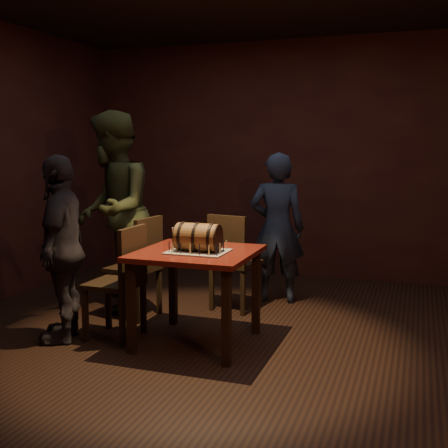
# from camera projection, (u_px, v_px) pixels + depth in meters

# --- Properties ---
(room_shell) EXTENTS (5.04, 5.04, 2.80)m
(room_shell) POSITION_uv_depth(u_px,v_px,m) (219.00, 167.00, 4.36)
(room_shell) COLOR black
(room_shell) RESTS_ON ground
(pub_table) EXTENTS (0.90, 0.90, 0.75)m
(pub_table) POSITION_uv_depth(u_px,v_px,m) (197.00, 264.00, 4.42)
(pub_table) COLOR #4F120D
(pub_table) RESTS_ON ground
(cake_board) EXTENTS (0.45, 0.35, 0.01)m
(cake_board) POSITION_uv_depth(u_px,v_px,m) (198.00, 252.00, 4.33)
(cake_board) COLOR gray
(cake_board) RESTS_ON pub_table
(barrel_cake) EXTENTS (0.39, 0.23, 0.23)m
(barrel_cake) POSITION_uv_depth(u_px,v_px,m) (198.00, 237.00, 4.31)
(barrel_cake) COLOR brown
(barrel_cake) RESTS_ON cake_board
(birthday_candles) EXTENTS (0.40, 0.30, 0.09)m
(birthday_candles) POSITION_uv_depth(u_px,v_px,m) (198.00, 246.00, 4.32)
(birthday_candles) COLOR #FFF098
(birthday_candles) RESTS_ON cake_board
(wine_glass_left) EXTENTS (0.07, 0.07, 0.16)m
(wine_glass_left) POSITION_uv_depth(u_px,v_px,m) (186.00, 230.00, 4.72)
(wine_glass_left) COLOR silver
(wine_glass_left) RESTS_ON pub_table
(wine_glass_mid) EXTENTS (0.07, 0.07, 0.16)m
(wine_glass_mid) POSITION_uv_depth(u_px,v_px,m) (201.00, 229.00, 4.73)
(wine_glass_mid) COLOR silver
(wine_glass_mid) RESTS_ON pub_table
(wine_glass_right) EXTENTS (0.07, 0.07, 0.16)m
(wine_glass_right) POSITION_uv_depth(u_px,v_px,m) (218.00, 231.00, 4.62)
(wine_glass_right) COLOR silver
(wine_glass_right) RESTS_ON pub_table
(pint_of_ale) EXTENTS (0.07, 0.07, 0.15)m
(pint_of_ale) POSITION_uv_depth(u_px,v_px,m) (188.00, 237.00, 4.60)
(pint_of_ale) COLOR silver
(pint_of_ale) RESTS_ON pub_table
(menu_card) EXTENTS (0.10, 0.05, 0.13)m
(menu_card) POSITION_uv_depth(u_px,v_px,m) (179.00, 235.00, 4.75)
(menu_card) COLOR white
(menu_card) RESTS_ON pub_table
(chair_back) EXTENTS (0.47, 0.47, 0.93)m
(chair_back) POSITION_uv_depth(u_px,v_px,m) (232.00, 257.00, 5.31)
(chair_back) COLOR black
(chair_back) RESTS_ON ground
(chair_left_rear) EXTENTS (0.45, 0.45, 0.93)m
(chair_left_rear) POSITION_uv_depth(u_px,v_px,m) (140.00, 261.00, 5.10)
(chair_left_rear) COLOR black
(chair_left_rear) RESTS_ON ground
(chair_left_front) EXTENTS (0.41, 0.41, 0.93)m
(chair_left_front) POSITION_uv_depth(u_px,v_px,m) (123.00, 276.00, 4.53)
(chair_left_front) COLOR black
(chair_left_front) RESTS_ON ground
(person_back) EXTENTS (0.60, 0.44, 1.50)m
(person_back) POSITION_uv_depth(u_px,v_px,m) (277.00, 228.00, 5.61)
(person_back) COLOR #1C2438
(person_back) RESTS_ON ground
(person_left_rear) EXTENTS (1.03, 1.13, 1.90)m
(person_left_rear) POSITION_uv_depth(u_px,v_px,m) (113.00, 211.00, 5.34)
(person_left_rear) COLOR #33391C
(person_left_rear) RESTS_ON ground
(person_left_front) EXTENTS (0.63, 0.95, 1.50)m
(person_left_front) POSITION_uv_depth(u_px,v_px,m) (62.00, 249.00, 4.49)
(person_left_front) COLOR black
(person_left_front) RESTS_ON ground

